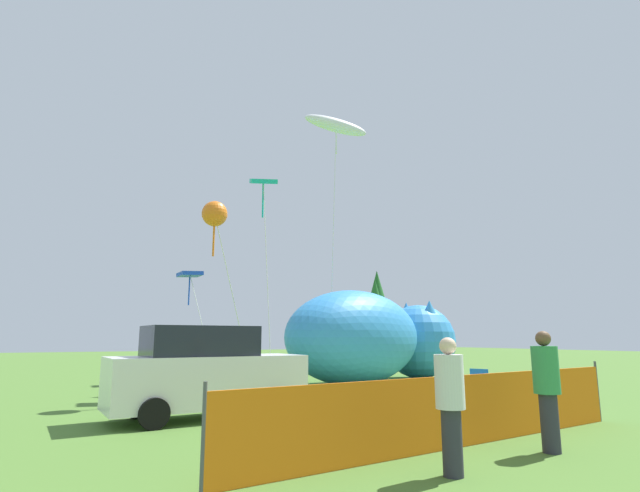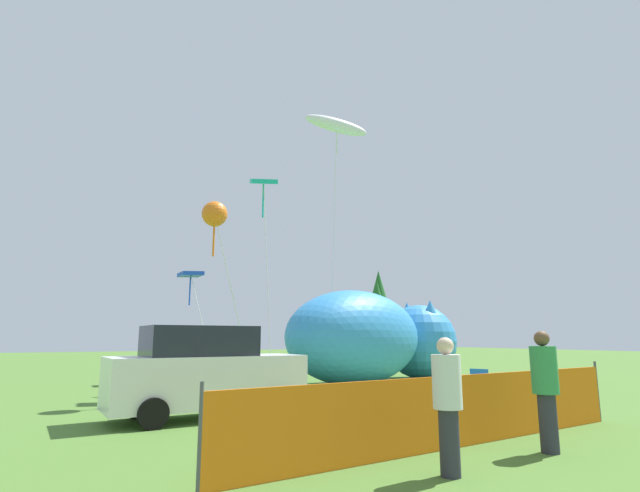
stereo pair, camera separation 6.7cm
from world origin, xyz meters
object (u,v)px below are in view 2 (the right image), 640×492
object	(u,v)px
kite_blue_box	(191,276)
kite_white_ghost	(337,126)
inflatable_cat	(374,341)
parked_car	(205,373)
spectator_in_red_shirt	(545,385)
spectator_in_white_shirt	(447,399)
folding_chair	(477,384)
kite_teal_diamond	(264,185)
kite_orange_flower	(215,215)

from	to	relation	value
kite_blue_box	kite_white_ghost	xyz separation A→B (m)	(5.27, -3.25, 6.54)
inflatable_cat	kite_white_ghost	world-z (taller)	kite_white_ghost
parked_car	inflatable_cat	xyz separation A→B (m)	(8.18, 5.30, 0.65)
parked_car	kite_blue_box	xyz separation A→B (m)	(1.89, 9.59, 3.34)
inflatable_cat	spectator_in_red_shirt	world-z (taller)	inflatable_cat
parked_car	kite_blue_box	world-z (taller)	kite_blue_box
kite_white_ghost	spectator_in_white_shirt	bearing A→B (deg)	-114.15
folding_chair	spectator_in_red_shirt	bearing A→B (deg)	36.69
kite_white_ghost	spectator_in_red_shirt	bearing A→B (deg)	-105.11
spectator_in_red_shirt	kite_blue_box	size ratio (longest dim) A/B	0.42
inflatable_cat	kite_teal_diamond	distance (m)	7.54
spectator_in_white_shirt	spectator_in_red_shirt	size ratio (longest dim) A/B	0.95
kite_white_ghost	kite_teal_diamond	distance (m)	6.01
folding_chair	kite_white_ghost	xyz separation A→B (m)	(0.04, 7.50, 10.34)
kite_blue_box	kite_orange_flower	world-z (taller)	kite_orange_flower
spectator_in_red_shirt	kite_blue_box	bearing A→B (deg)	97.28
spectator_in_white_shirt	kite_white_ghost	size ratio (longest dim) A/B	0.16
inflatable_cat	kite_teal_diamond	size ratio (longest dim) A/B	1.26
kite_orange_flower	kite_teal_diamond	bearing A→B (deg)	31.85
parked_car	spectator_in_red_shirt	world-z (taller)	parked_car
kite_teal_diamond	spectator_in_white_shirt	bearing A→B (deg)	-97.88
folding_chair	kite_orange_flower	xyz separation A→B (m)	(-6.17, 4.19, 4.89)
inflatable_cat	spectator_in_white_shirt	bearing A→B (deg)	-137.15
parked_car	spectator_in_red_shirt	size ratio (longest dim) A/B	2.32
kite_white_ghost	kite_blue_box	bearing A→B (deg)	148.33
folding_chair	spectator_in_white_shirt	xyz separation A→B (m)	(-5.56, -4.99, 0.44)
parked_car	folding_chair	bearing A→B (deg)	-11.77
kite_teal_diamond	parked_car	bearing A→B (deg)	-124.81
inflatable_cat	kite_teal_diamond	bearing A→B (deg)	173.67
spectator_in_red_shirt	kite_teal_diamond	bearing A→B (deg)	94.81
spectator_in_white_shirt	kite_white_ghost	world-z (taller)	kite_white_ghost
inflatable_cat	spectator_in_white_shirt	xyz separation A→B (m)	(-6.63, -11.44, -0.67)
folding_chair	kite_blue_box	bearing A→B (deg)	-82.68
kite_teal_diamond	kite_blue_box	bearing A→B (deg)	101.96
folding_chair	kite_blue_box	world-z (taller)	kite_blue_box
spectator_in_white_shirt	kite_white_ghost	bearing A→B (deg)	65.85
folding_chair	kite_orange_flower	size ratio (longest dim) A/B	0.16
inflatable_cat	kite_teal_diamond	world-z (taller)	kite_teal_diamond
parked_car	spectator_in_white_shirt	world-z (taller)	parked_car
spectator_in_red_shirt	kite_teal_diamond	size ratio (longest dim) A/B	0.25
inflatable_cat	parked_car	bearing A→B (deg)	-164.13
inflatable_cat	spectator_in_white_shirt	distance (m)	13.24
parked_car	kite_orange_flower	size ratio (longest dim) A/B	0.75
folding_chair	kite_blue_box	size ratio (longest dim) A/B	0.21
inflatable_cat	spectator_in_red_shirt	distance (m)	11.98
folding_chair	kite_orange_flower	world-z (taller)	kite_orange_flower
spectator_in_white_shirt	kite_white_ghost	distance (m)	16.89
spectator_in_white_shirt	kite_blue_box	xyz separation A→B (m)	(0.33, 15.73, 3.36)
folding_chair	inflatable_cat	bearing A→B (deg)	-118.02
parked_car	spectator_in_white_shirt	size ratio (longest dim) A/B	2.46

